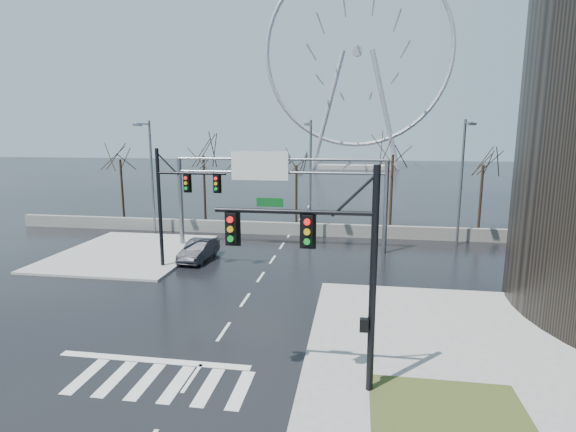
% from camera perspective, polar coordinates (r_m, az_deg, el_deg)
% --- Properties ---
extents(ground, '(260.00, 260.00, 0.00)m').
position_cam_1_polar(ground, '(21.49, -8.18, -14.31)').
color(ground, black).
rests_on(ground, ground).
extents(sidewalk_right_ext, '(12.00, 10.00, 0.15)m').
position_cam_1_polar(sidewalk_right_ext, '(22.83, 18.97, -13.07)').
color(sidewalk_right_ext, gray).
rests_on(sidewalk_right_ext, ground).
extents(sidewalk_far, '(10.00, 12.00, 0.15)m').
position_cam_1_polar(sidewalk_far, '(36.08, -19.45, -4.36)').
color(sidewalk_far, gray).
rests_on(sidewalk_far, ground).
extents(grass_strip, '(5.00, 4.00, 0.02)m').
position_cam_1_polar(grass_strip, '(16.52, 19.76, -22.51)').
color(grass_strip, '#35421B').
rests_on(grass_strip, sidewalk_near).
extents(barrier_wall, '(52.00, 0.50, 1.10)m').
position_cam_1_polar(barrier_wall, '(39.95, 0.17, -1.63)').
color(barrier_wall, slate).
rests_on(barrier_wall, ground).
extents(signal_mast_near, '(5.52, 0.41, 8.00)m').
position_cam_1_polar(signal_mast_near, '(15.16, 5.69, -5.32)').
color(signal_mast_near, black).
rests_on(signal_mast_near, ground).
extents(signal_mast_far, '(4.72, 0.41, 8.00)m').
position_cam_1_polar(signal_mast_far, '(30.25, -14.13, 2.33)').
color(signal_mast_far, black).
rests_on(signal_mast_far, ground).
extents(sign_gantry, '(16.36, 0.40, 7.60)m').
position_cam_1_polar(sign_gantry, '(34.35, -1.72, 4.19)').
color(sign_gantry, slate).
rests_on(sign_gantry, ground).
extents(streetlight_left, '(0.50, 2.55, 10.00)m').
position_cam_1_polar(streetlight_left, '(41.00, -17.14, 5.76)').
color(streetlight_left, slate).
rests_on(streetlight_left, ground).
extents(streetlight_mid, '(0.50, 2.55, 10.00)m').
position_cam_1_polar(streetlight_mid, '(37.10, 2.81, 5.75)').
color(streetlight_mid, slate).
rests_on(streetlight_mid, ground).
extents(streetlight_right, '(0.50, 2.55, 10.00)m').
position_cam_1_polar(streetlight_right, '(37.77, 21.31, 5.13)').
color(streetlight_right, slate).
rests_on(streetlight_right, ground).
extents(tree_far_left, '(3.50, 3.50, 7.00)m').
position_cam_1_polar(tree_far_left, '(48.96, -20.49, 5.91)').
color(tree_far_left, black).
rests_on(tree_far_left, ground).
extents(tree_left, '(3.75, 3.75, 7.50)m').
position_cam_1_polar(tree_left, '(44.76, -10.67, 6.53)').
color(tree_left, black).
rests_on(tree_left, ground).
extents(tree_center, '(3.25, 3.25, 6.50)m').
position_cam_1_polar(tree_center, '(43.67, 1.07, 5.55)').
color(tree_center, black).
rests_on(tree_center, ground).
extents(tree_right, '(3.90, 3.90, 7.80)m').
position_cam_1_polar(tree_right, '(42.30, 13.14, 6.54)').
color(tree_right, black).
rests_on(tree_right, ground).
extents(tree_far_right, '(3.40, 3.40, 6.80)m').
position_cam_1_polar(tree_far_right, '(44.17, 23.49, 5.05)').
color(tree_far_right, black).
rests_on(tree_far_right, ground).
extents(ferris_wheel, '(45.00, 6.00, 50.91)m').
position_cam_1_polar(ferris_wheel, '(114.88, 8.80, 19.06)').
color(ferris_wheel, gray).
rests_on(ferris_wheel, ground).
extents(car, '(1.81, 4.47, 1.44)m').
position_cam_1_polar(car, '(32.77, -11.26, -4.26)').
color(car, black).
rests_on(car, ground).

